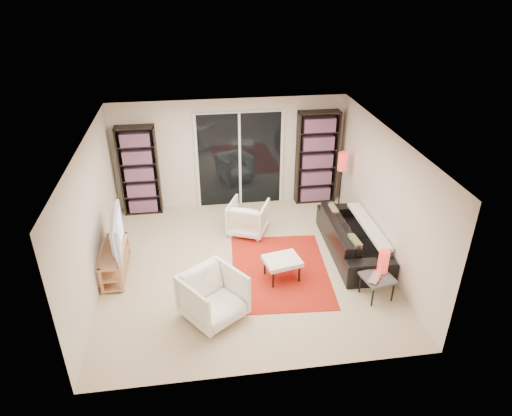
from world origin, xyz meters
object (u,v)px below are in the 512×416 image
object	(u,v)px
armchair_back	(248,217)
armchair_front	(213,297)
side_table	(378,279)
tv_stand	(115,261)
bookshelf_right	(317,158)
ottoman	(282,262)
floor_lamp	(342,168)
sofa	(353,237)
bookshelf_left	(139,171)

from	to	relation	value
armchair_back	armchair_front	xyz separation A→B (m)	(-0.84, -2.43, 0.05)
side_table	armchair_front	bearing A→B (deg)	-177.84
tv_stand	side_table	size ratio (longest dim) A/B	2.13
bookshelf_right	armchair_back	distance (m)	2.18
ottoman	armchair_front	bearing A→B (deg)	-146.43
floor_lamp	side_table	bearing A→B (deg)	-94.73
tv_stand	sofa	size ratio (longest dim) A/B	0.52
bookshelf_left	sofa	size ratio (longest dim) A/B	0.87
bookshelf_left	floor_lamp	size ratio (longest dim) A/B	1.37
side_table	bookshelf_left	bearing A→B (deg)	138.41
bookshelf_left	tv_stand	xyz separation A→B (m)	(-0.32, -2.27, -0.71)
armchair_front	floor_lamp	world-z (taller)	floor_lamp
bookshelf_right	armchair_back	bearing A→B (deg)	-144.86
tv_stand	armchair_front	xyz separation A→B (m)	(1.63, -1.35, 0.12)
bookshelf_left	bookshelf_right	world-z (taller)	bookshelf_right
bookshelf_left	armchair_back	bearing A→B (deg)	-28.83
bookshelf_right	floor_lamp	bearing A→B (deg)	-63.43
sofa	bookshelf_right	bearing A→B (deg)	6.04
tv_stand	ottoman	xyz separation A→B (m)	(2.86, -0.54, 0.08)
tv_stand	side_table	bearing A→B (deg)	-16.31
bookshelf_left	bookshelf_right	distance (m)	3.85
armchair_front	ottoman	bearing A→B (deg)	-1.79
armchair_front	floor_lamp	size ratio (longest dim) A/B	0.60
bookshelf_right	sofa	world-z (taller)	bookshelf_right
bookshelf_left	armchair_front	world-z (taller)	bookshelf_left
floor_lamp	bookshelf_left	bearing A→B (deg)	170.48
bookshelf_left	side_table	size ratio (longest dim) A/B	3.55
armchair_front	side_table	xyz separation A→B (m)	(2.65, 0.10, -0.03)
armchair_front	side_table	world-z (taller)	armchair_front
armchair_back	sofa	bearing A→B (deg)	175.21
sofa	floor_lamp	size ratio (longest dim) A/B	1.57
tv_stand	ottoman	size ratio (longest dim) A/B	1.71
armchair_front	tv_stand	bearing A→B (deg)	104.99
side_table	bookshelf_right	bearing A→B (deg)	91.94
armchair_back	armchair_front	size ratio (longest dim) A/B	0.88
tv_stand	armchair_front	distance (m)	2.13
floor_lamp	armchair_back	bearing A→B (deg)	-166.65
bookshelf_right	armchair_back	xyz separation A→B (m)	(-1.69, -1.19, -0.71)
bookshelf_right	sofa	bearing A→B (deg)	-85.59
bookshelf_left	tv_stand	world-z (taller)	bookshelf_left
ottoman	bookshelf_right	bearing A→B (deg)	65.01
sofa	armchair_front	world-z (taller)	armchair_front
sofa	armchair_front	bearing A→B (deg)	119.52
bookshelf_right	tv_stand	distance (m)	4.81
bookshelf_right	tv_stand	size ratio (longest dim) A/B	1.79
bookshelf_right	floor_lamp	world-z (taller)	bookshelf_right
tv_stand	armchair_back	xyz separation A→B (m)	(2.48, 1.08, 0.08)
bookshelf_left	floor_lamp	bearing A→B (deg)	-9.52
armchair_back	floor_lamp	size ratio (longest dim) A/B	0.52
tv_stand	sofa	distance (m)	4.34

